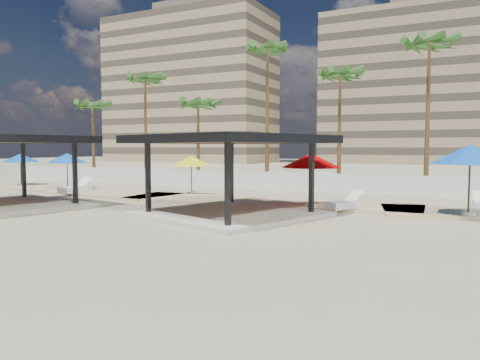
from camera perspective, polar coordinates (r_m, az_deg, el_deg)
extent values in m
plane|color=tan|center=(19.98, -10.62, -4.73)|extent=(200.00, 200.00, 0.00)
cube|color=#C6B284|center=(33.51, -19.16, -1.27)|extent=(16.40, 6.19, 0.24)
cube|color=#C6B284|center=(24.96, 2.93, -2.79)|extent=(16.24, 5.11, 0.24)
cube|color=silver|center=(33.96, 6.00, -0.09)|extent=(56.00, 0.30, 1.20)
cube|color=#937F60|center=(100.31, -6.11, 10.84)|extent=(34.00, 16.00, 30.00)
cube|color=#595147|center=(103.51, -6.18, 19.78)|extent=(11.90, 9.60, 2.40)
cube|color=#847259|center=(94.65, 22.14, 10.38)|extent=(38.00, 16.00, 28.00)
cube|color=#595147|center=(97.59, 22.39, 19.27)|extent=(13.30, 9.60, 2.40)
cube|color=beige|center=(20.46, -1.25, -4.17)|extent=(8.37, 8.37, 0.20)
cube|color=black|center=(20.68, -11.15, 0.32)|extent=(0.23, 0.23, 3.02)
cube|color=black|center=(23.85, -1.08, 0.88)|extent=(0.23, 0.23, 3.02)
cube|color=black|center=(16.75, -1.50, -0.45)|extent=(0.23, 0.23, 3.02)
cube|color=black|center=(20.54, 8.71, 0.33)|extent=(0.23, 0.23, 3.02)
cube|color=brown|center=(20.26, -1.26, 4.99)|extent=(8.62, 8.62, 0.28)
cube|color=black|center=(18.06, -9.14, 5.06)|extent=(6.63, 2.27, 0.34)
cube|color=black|center=(22.76, 4.98, 4.87)|extent=(6.63, 2.27, 0.34)
cube|color=black|center=(22.85, -7.23, 4.85)|extent=(2.27, 6.63, 0.34)
cube|color=black|center=(17.95, 6.35, 5.09)|extent=(2.27, 6.63, 0.34)
cube|color=beige|center=(25.96, -27.17, -2.87)|extent=(7.85, 7.85, 0.20)
cube|color=black|center=(29.23, -24.88, 1.12)|extent=(0.21, 0.21, 3.05)
cube|color=black|center=(24.83, -19.47, 0.82)|extent=(0.21, 0.21, 3.05)
cube|color=black|center=(27.44, -20.83, 4.55)|extent=(6.91, 1.45, 0.35)
cube|color=black|center=(22.72, -23.71, 4.64)|extent=(1.45, 6.91, 0.35)
cylinder|color=beige|center=(38.84, -25.11, -0.47)|extent=(0.46, 0.46, 0.11)
cylinder|color=#262628|center=(38.78, -25.16, 1.07)|extent=(0.06, 0.06, 2.20)
cone|color=blue|center=(38.75, -25.20, 2.46)|extent=(3.15, 3.15, 0.64)
cylinder|color=beige|center=(29.11, -5.92, -1.49)|extent=(0.45, 0.45, 0.11)
cylinder|color=#262628|center=(29.03, -5.94, 0.52)|extent=(0.06, 0.06, 2.15)
cone|color=yellow|center=(28.99, -5.95, 2.34)|extent=(3.35, 3.35, 0.63)
cylinder|color=beige|center=(22.76, 8.61, -3.03)|extent=(0.49, 0.49, 0.12)
cylinder|color=#262628|center=(22.65, 8.64, -0.21)|extent=(0.07, 0.07, 2.37)
cone|color=#B90001|center=(22.60, 8.66, 2.36)|extent=(3.71, 3.71, 0.69)
cylinder|color=beige|center=(21.64, 26.05, -3.73)|extent=(0.57, 0.57, 0.14)
cylinder|color=#262628|center=(21.52, 26.16, -0.29)|extent=(0.08, 0.08, 2.74)
cone|color=blue|center=(21.47, 26.25, 2.85)|extent=(4.32, 4.32, 0.80)
cylinder|color=beige|center=(33.99, -20.26, -0.92)|extent=(0.47, 0.47, 0.11)
cylinder|color=#262628|center=(33.92, -20.30, 0.89)|extent=(0.07, 0.07, 2.27)
cone|color=blue|center=(33.88, -20.34, 2.53)|extent=(3.28, 3.28, 0.66)
cube|color=white|center=(31.22, -19.47, -1.14)|extent=(0.91, 2.27, 0.31)
cube|color=white|center=(31.20, -19.48, -0.79)|extent=(0.91, 2.27, 0.07)
cube|color=white|center=(31.82, -18.42, -0.19)|extent=(0.78, 0.81, 0.57)
cube|color=white|center=(22.30, 12.55, -3.02)|extent=(1.46, 2.08, 0.28)
cube|color=white|center=(22.28, 12.56, -2.59)|extent=(1.46, 2.08, 0.06)
cube|color=white|center=(22.86, 13.80, -1.85)|extent=(0.88, 0.89, 0.50)
cube|color=white|center=(25.67, 27.23, -1.66)|extent=(0.62, 0.65, 0.46)
cone|color=brown|center=(47.38, -17.44, 4.53)|extent=(0.36, 0.36, 7.19)
ellipsoid|color=#29571E|center=(47.54, -17.53, 8.57)|extent=(3.00, 3.00, 1.80)
cone|color=brown|center=(43.75, -11.43, 6.11)|extent=(0.36, 0.36, 9.35)
ellipsoid|color=#29571E|center=(44.14, -11.51, 11.86)|extent=(3.00, 3.00, 1.80)
cone|color=brown|center=(39.78, -5.12, 4.56)|extent=(0.36, 0.36, 6.81)
ellipsoid|color=#29571E|center=(39.94, -5.15, 9.09)|extent=(3.00, 3.00, 1.80)
cone|color=brown|center=(37.77, 3.34, 7.73)|extent=(0.36, 0.36, 10.94)
ellipsoid|color=#29571E|center=(38.47, 3.37, 15.51)|extent=(3.00, 3.00, 1.80)
cone|color=brown|center=(35.26, 12.03, 5.89)|extent=(0.36, 0.36, 8.44)
ellipsoid|color=#29571E|center=(35.62, 12.12, 12.29)|extent=(3.00, 3.00, 1.80)
cone|color=brown|center=(34.46, 21.90, 7.15)|extent=(0.36, 0.36, 10.15)
ellipsoid|color=#29571E|center=(35.08, 22.11, 15.04)|extent=(3.00, 3.00, 1.80)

